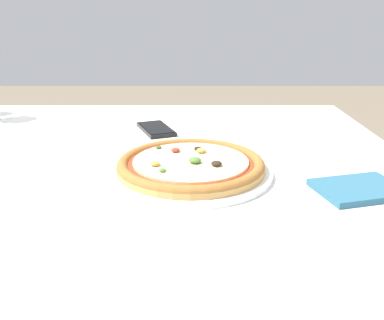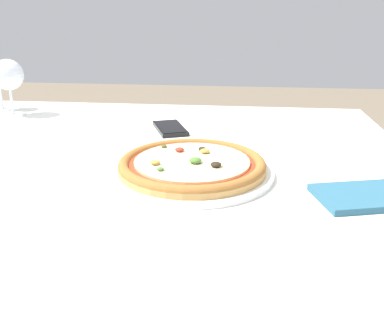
# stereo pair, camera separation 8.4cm
# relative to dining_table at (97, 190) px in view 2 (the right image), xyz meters

# --- Properties ---
(dining_table) EXTENTS (1.40, 1.13, 0.71)m
(dining_table) POSITION_rel_dining_table_xyz_m (0.00, 0.00, 0.00)
(dining_table) COLOR #997047
(dining_table) RESTS_ON ground_plane
(pizza_plate) EXTENTS (0.32, 0.32, 0.04)m
(pizza_plate) POSITION_rel_dining_table_xyz_m (0.22, -0.06, 0.09)
(pizza_plate) COLOR white
(pizza_plate) RESTS_ON dining_table
(wine_glass_far_left) EXTENTS (0.09, 0.09, 0.17)m
(wine_glass_far_left) POSITION_rel_dining_table_xyz_m (-0.38, 0.36, 0.19)
(wine_glass_far_left) COLOR silver
(wine_glass_far_left) RESTS_ON dining_table
(cell_phone) EXTENTS (0.12, 0.16, 0.01)m
(cell_phone) POSITION_rel_dining_table_xyz_m (0.13, 0.25, 0.08)
(cell_phone) COLOR black
(cell_phone) RESTS_ON dining_table
(napkin_folded) EXTENTS (0.17, 0.14, 0.01)m
(napkin_folded) POSITION_rel_dining_table_xyz_m (0.52, -0.15, 0.08)
(napkin_folded) COLOR #2D607A
(napkin_folded) RESTS_ON dining_table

